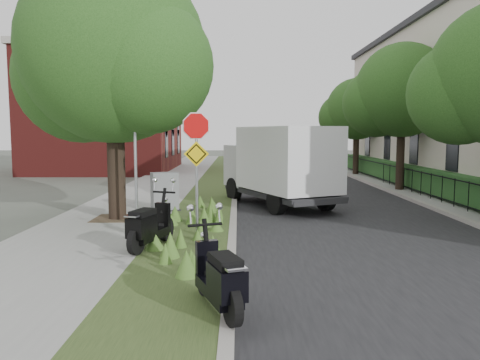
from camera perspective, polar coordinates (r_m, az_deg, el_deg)
The scene contains 20 objects.
ground at distance 11.48m, azimuth 1.55°, elevation -7.82°, with size 120.00×120.00×0.00m, color #4C5147.
sidewalk_near at distance 21.67m, azimuth -10.58°, elevation -1.29°, with size 3.50×60.00×0.12m, color gray.
verge at distance 21.34m, azimuth -3.30°, elevation -1.31°, with size 2.00×60.00×0.12m, color #2F441D.
kerb_near at distance 21.31m, azimuth -0.61°, elevation -1.30°, with size 0.20×60.00×0.13m, color #9E9991.
road at distance 21.58m, azimuth 8.72°, elevation -1.44°, with size 7.00×60.00×0.01m, color black.
kerb_far at distance 22.38m, azimuth 17.61°, elevation -1.23°, with size 0.20×60.00×0.13m, color #9E9991.
footpath_far at distance 22.96m, azimuth 21.66°, elevation -1.21°, with size 3.20×60.00×0.12m, color gray.
street_tree_main at distance 14.65m, azimuth -15.42°, elevation 13.84°, with size 6.21×5.54×7.66m.
bare_post at distance 13.27m, azimuth -12.63°, elevation 3.15°, with size 0.08×0.08×4.00m.
bike_hoop at distance 11.03m, azimuth -12.58°, elevation -5.88°, with size 0.06×0.78×0.77m.
sign_assembly at distance 11.78m, azimuth -5.34°, elevation 3.94°, with size 0.94×0.08×3.22m.
fence_far at distance 22.55m, azimuth 19.36°, elevation 0.31°, with size 0.04×24.00×1.00m.
hedge_far at distance 22.79m, azimuth 21.01°, elevation 0.31°, with size 1.00×24.00×1.10m, color #1A4A23.
brick_building at distance 34.42m, azimuth -15.79°, elevation 8.11°, with size 9.40×10.40×8.30m.
far_tree_b at distance 22.47m, azimuth 19.00°, elevation 9.75°, with size 4.83×4.31×6.56m.
far_tree_c at distance 30.11m, azimuth 13.95°, elevation 8.03°, with size 4.37×3.89×5.93m.
scooter_near at distance 10.58m, azimuth -11.26°, elevation -5.96°, with size 0.81×1.87×0.92m.
scooter_far at distance 6.81m, azimuth -2.27°, elevation -12.63°, with size 0.84×1.80×0.89m.
box_truck at distance 17.03m, azimuth 4.90°, elevation 2.13°, with size 4.15×5.85×2.48m.
utility_cabinet at distance 15.72m, azimuth -9.18°, elevation -1.49°, with size 1.12×0.94×1.26m.
Camera 1 is at (-0.35, -11.15, 2.71)m, focal length 35.00 mm.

